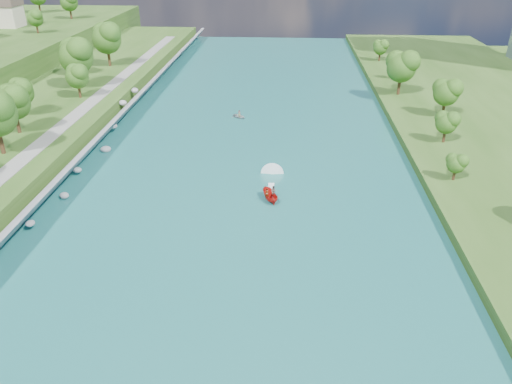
{
  "coord_description": "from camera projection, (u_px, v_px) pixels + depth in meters",
  "views": [
    {
      "loc": [
        7.05,
        -49.05,
        33.4
      ],
      "look_at": [
        3.14,
        10.89,
        2.5
      ],
      "focal_mm": 35.0,
      "sensor_mm": 36.0,
      "label": 1
    }
  ],
  "objects": [
    {
      "name": "motorboat",
      "position": [
        271.0,
        191.0,
        71.7
      ],
      "size": [
        3.6,
        18.92,
        1.98
      ],
      "rotation": [
        0.0,
        0.0,
        3.54
      ],
      "color": "red",
      "rests_on": "river_water"
    },
    {
      "name": "ground",
      "position": [
        224.0,
        252.0,
        59.21
      ],
      "size": [
        260.0,
        260.0,
        0.0
      ],
      "primitive_type": "plane",
      "color": "#2D5119",
      "rests_on": "ground"
    },
    {
      "name": "riprap_bank",
      "position": [
        72.0,
        166.0,
        76.88
      ],
      "size": [
        5.09,
        236.0,
        4.43
      ],
      "color": "slate",
      "rests_on": "ground"
    },
    {
      "name": "raft",
      "position": [
        239.0,
        116.0,
        102.44
      ],
      "size": [
        3.89,
        3.83,
        1.53
      ],
      "rotation": [
        0.0,
        0.0,
        0.84
      ],
      "color": "#95979D",
      "rests_on": "river_water"
    },
    {
      "name": "riverside_path",
      "position": [
        31.0,
        152.0,
        77.22
      ],
      "size": [
        3.0,
        200.0,
        0.1
      ],
      "primitive_type": "cube",
      "color": "gray",
      "rests_on": "berm_west"
    },
    {
      "name": "trees_east",
      "position": [
        473.0,
        123.0,
        80.68
      ],
      "size": [
        18.78,
        139.12,
        11.83
      ],
      "color": "#164713",
      "rests_on": "berm_east"
    },
    {
      "name": "river_water",
      "position": [
        240.0,
        179.0,
        76.94
      ],
      "size": [
        55.0,
        240.0,
        0.1
      ],
      "primitive_type": "cube",
      "color": "#185C55",
      "rests_on": "ground"
    },
    {
      "name": "trees_ridge",
      "position": [
        16.0,
        10.0,
        148.25
      ],
      "size": [
        23.61,
        66.15,
        10.83
      ],
      "color": "#164713",
      "rests_on": "ridge_west"
    }
  ]
}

